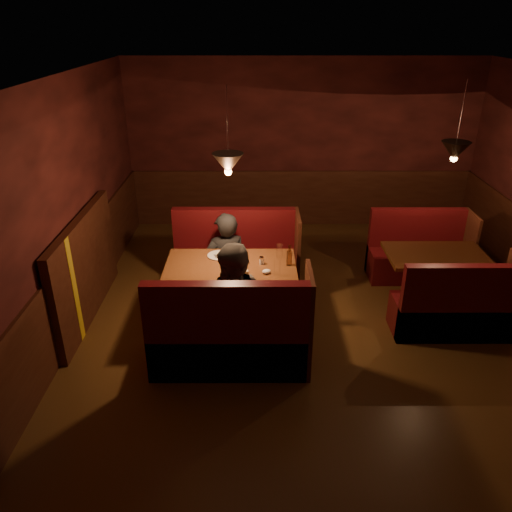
{
  "coord_description": "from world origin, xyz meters",
  "views": [
    {
      "loc": [
        -0.81,
        -5.1,
        3.47
      ],
      "look_at": [
        -0.8,
        0.13,
        0.95
      ],
      "focal_mm": 35.0,
      "sensor_mm": 36.0,
      "label": 1
    }
  ],
  "objects_px": {
    "main_bench_far": "(237,266)",
    "diner_b": "(238,289)",
    "second_bench_far": "(418,256)",
    "diner_a": "(225,245)",
    "main_bench_near": "(231,341)",
    "main_table": "(232,280)",
    "second_table": "(435,267)",
    "second_bench_near": "(455,312)"
  },
  "relations": [
    {
      "from": "main_bench_near",
      "to": "second_bench_far",
      "type": "xyz_separation_m",
      "value": [
        2.62,
        2.18,
        -0.05
      ]
    },
    {
      "from": "main_table",
      "to": "second_table",
      "type": "bearing_deg",
      "value": 11.72
    },
    {
      "from": "main_bench_near",
      "to": "second_bench_near",
      "type": "height_order",
      "value": "main_bench_near"
    },
    {
      "from": "main_bench_far",
      "to": "second_bench_near",
      "type": "relative_size",
      "value": 1.21
    },
    {
      "from": "main_bench_near",
      "to": "diner_a",
      "type": "distance_m",
      "value": 1.59
    },
    {
      "from": "main_table",
      "to": "second_bench_near",
      "type": "distance_m",
      "value": 2.67
    },
    {
      "from": "main_bench_near",
      "to": "second_table",
      "type": "distance_m",
      "value": 2.96
    },
    {
      "from": "second_bench_far",
      "to": "diner_b",
      "type": "bearing_deg",
      "value": -143.23
    },
    {
      "from": "second_bench_near",
      "to": "diner_a",
      "type": "xyz_separation_m",
      "value": [
        -2.75,
        0.87,
        0.47
      ]
    },
    {
      "from": "main_bench_far",
      "to": "diner_b",
      "type": "xyz_separation_m",
      "value": [
        0.07,
        -1.48,
        0.48
      ]
    },
    {
      "from": "main_table",
      "to": "main_bench_near",
      "type": "height_order",
      "value": "main_bench_near"
    },
    {
      "from": "second_table",
      "to": "diner_b",
      "type": "distance_m",
      "value": 2.79
    },
    {
      "from": "main_table",
      "to": "diner_a",
      "type": "xyz_separation_m",
      "value": [
        -0.11,
        0.65,
        0.16
      ]
    },
    {
      "from": "main_table",
      "to": "second_bench_far",
      "type": "bearing_deg",
      "value": 26.2
    },
    {
      "from": "second_table",
      "to": "main_table",
      "type": "bearing_deg",
      "value": -168.28
    },
    {
      "from": "main_bench_far",
      "to": "diner_a",
      "type": "xyz_separation_m",
      "value": [
        -0.13,
        -0.22,
        0.42
      ]
    },
    {
      "from": "diner_a",
      "to": "diner_b",
      "type": "distance_m",
      "value": 1.28
    },
    {
      "from": "second_bench_near",
      "to": "main_table",
      "type": "bearing_deg",
      "value": 175.33
    },
    {
      "from": "second_bench_far",
      "to": "diner_b",
      "type": "distance_m",
      "value": 3.23
    },
    {
      "from": "second_bench_far",
      "to": "main_table",
      "type": "bearing_deg",
      "value": -153.8
    },
    {
      "from": "main_bench_far",
      "to": "main_bench_near",
      "type": "relative_size",
      "value": 1.0
    },
    {
      "from": "second_bench_far",
      "to": "diner_a",
      "type": "xyz_separation_m",
      "value": [
        -2.75,
        -0.65,
        0.47
      ]
    },
    {
      "from": "main_bench_far",
      "to": "diner_b",
      "type": "distance_m",
      "value": 1.56
    },
    {
      "from": "main_table",
      "to": "second_bench_far",
      "type": "height_order",
      "value": "main_table"
    },
    {
      "from": "second_bench_far",
      "to": "diner_a",
      "type": "distance_m",
      "value": 2.87
    },
    {
      "from": "main_table",
      "to": "second_table",
      "type": "xyz_separation_m",
      "value": [
        2.61,
        0.54,
        -0.11
      ]
    },
    {
      "from": "main_table",
      "to": "diner_b",
      "type": "bearing_deg",
      "value": -81.83
    },
    {
      "from": "main_bench_far",
      "to": "second_bench_far",
      "type": "relative_size",
      "value": 1.21
    },
    {
      "from": "main_bench_far",
      "to": "main_bench_near",
      "type": "bearing_deg",
      "value": -90.0
    },
    {
      "from": "second_table",
      "to": "diner_b",
      "type": "bearing_deg",
      "value": -155.5
    },
    {
      "from": "diner_b",
      "to": "second_bench_near",
      "type": "bearing_deg",
      "value": 14.14
    },
    {
      "from": "main_table",
      "to": "diner_b",
      "type": "relative_size",
      "value": 0.91
    },
    {
      "from": "main_bench_far",
      "to": "main_bench_near",
      "type": "xyz_separation_m",
      "value": [
        0.0,
        -1.75,
        0.0
      ]
    },
    {
      "from": "second_bench_far",
      "to": "diner_b",
      "type": "xyz_separation_m",
      "value": [
        -2.55,
        -1.91,
        0.53
      ]
    },
    {
      "from": "main_bench_far",
      "to": "second_bench_near",
      "type": "bearing_deg",
      "value": -22.56
    },
    {
      "from": "main_bench_far",
      "to": "main_bench_near",
      "type": "distance_m",
      "value": 1.75
    },
    {
      "from": "second_bench_near",
      "to": "main_bench_far",
      "type": "bearing_deg",
      "value": 157.44
    },
    {
      "from": "diner_a",
      "to": "diner_b",
      "type": "relative_size",
      "value": 0.93
    },
    {
      "from": "second_bench_far",
      "to": "second_bench_near",
      "type": "bearing_deg",
      "value": -90.0
    },
    {
      "from": "diner_a",
      "to": "second_table",
      "type": "bearing_deg",
      "value": 163.09
    },
    {
      "from": "main_bench_near",
      "to": "diner_b",
      "type": "distance_m",
      "value": 0.56
    },
    {
      "from": "main_table",
      "to": "second_bench_far",
      "type": "xyz_separation_m",
      "value": [
        2.64,
        1.3,
        -0.32
      ]
    }
  ]
}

